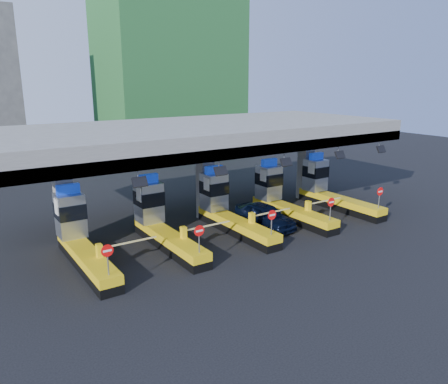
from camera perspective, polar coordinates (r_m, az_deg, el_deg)
ground at (r=30.22m, az=0.54°, el=-4.87°), size 120.00×120.00×0.00m
toll_canopy at (r=31.16m, az=-2.42°, el=7.32°), size 28.00×12.09×7.00m
toll_lane_far_left at (r=26.08m, az=-18.41°, el=-5.61°), size 4.43×8.00×4.16m
toll_lane_left at (r=27.66m, az=-8.40°, el=-3.84°), size 4.43×8.00×4.16m
toll_lane_center at (r=30.00m, az=0.25°, el=-2.20°), size 4.43×8.00×4.16m
toll_lane_right at (r=32.94m, az=7.49°, el=-0.79°), size 4.43×8.00×4.16m
toll_lane_far_right at (r=36.34m, az=13.46°, el=0.38°), size 4.43×8.00×4.16m
bg_building_scaffold at (r=62.35m, az=-7.21°, el=18.10°), size 18.00×12.00×28.00m
van at (r=30.47m, az=5.34°, el=-3.09°), size 2.33×5.08×1.69m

